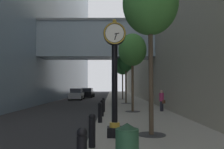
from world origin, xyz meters
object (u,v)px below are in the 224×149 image
Objects in this scene: bollard_fourth at (101,112)px; street_tree_near at (151,4)px; car_black_near at (88,93)px; street_clock at (115,71)px; street_tree_far at (123,66)px; trash_bin at (128,146)px; bollard_fifth at (103,108)px; street_tree_mid_near at (133,50)px; street_tree_mid_far at (127,62)px; car_silver_mid at (78,94)px; pedestrian_walking at (162,100)px; bollard_sixth at (104,104)px; bollard_second at (93,129)px.

street_tree_near is (2.12, -2.94, 4.55)m from bollard_fourth.
street_clock is at bearing -82.05° from car_black_near.
street_tree_far reaches higher than trash_bin.
car_black_near is (-4.65, 34.97, 0.13)m from trash_bin.
bollard_fourth is 1.00× the size of bollard_fifth.
street_tree_mid_near reaches higher than street_tree_mid_far.
car_silver_mid is at bearing 127.37° from street_tree_mid_far.
pedestrian_walking is (4.30, 2.77, 0.28)m from bollard_fifth.
pedestrian_walking is (3.59, 8.38, -1.59)m from street_clock.
street_tree_far is at bearing 84.13° from bollard_fourth.
street_clock is 4.19× the size of trash_bin.
bollard_sixth is 0.17× the size of street_tree_far.
trash_bin is at bearing -85.94° from street_clock.
bollard_sixth is 0.23× the size of car_silver_mid.
bollard_sixth is 4.33m from pedestrian_walking.
bollard_fifth is 0.23× the size of car_silver_mid.
street_tree_near reaches higher than street_tree_mid_near.
street_tree_near is at bearing 72.27° from trash_bin.
street_tree_mid_far reaches higher than trash_bin.
trash_bin is 0.23× the size of car_silver_mid.
car_silver_mid is (-6.70, 24.49, -4.42)m from street_tree_near.
bollard_second is 0.17× the size of street_tree_far.
car_black_near is at bearing 103.96° from street_tree_mid_near.
street_tree_mid_near is at bearing -90.00° from street_tree_far.
trash_bin is at bearing -82.42° from car_black_near.
street_tree_far is (1.41, 23.89, 2.40)m from street_clock.
street_clock is 24.05m from street_tree_far.
car_silver_mid reaches higher than bollard_fourth.
bollard_fifth is 0.23× the size of car_black_near.
street_clock is at bearing -93.38° from street_tree_far.
street_clock is 4.26× the size of bollard_second.
street_tree_mid_near is 18.34m from car_silver_mid.
car_silver_mid reaches higher than trash_bin.
trash_bin is 12.20m from pedestrian_walking.
street_tree_far is at bearing -52.96° from car_black_near.
street_clock is 3.82m from bollard_fourth.
bollard_fifth is at bearing 96.05° from trash_bin.
bollard_fourth is 0.98× the size of trash_bin.
bollard_sixth is 0.65× the size of pedestrian_walking.
street_clock is 8.56m from street_tree_mid_near.
bollard_sixth is 0.18× the size of street_tree_mid_near.
bollard_fifth is (-0.71, 5.60, -1.87)m from street_clock.
bollard_fourth is 13.54m from street_tree_mid_far.
bollard_fourth is 0.18× the size of street_tree_mid_far.
bollard_sixth is 0.18× the size of street_tree_mid_far.
street_tree_mid_near reaches higher than car_silver_mid.
street_tree_near is (2.12, 1.75, 4.55)m from bollard_second.
pedestrian_walking is 18.68m from car_silver_mid.
car_black_near is 1.02× the size of car_silver_mid.
pedestrian_walking is at bearing 66.82° from street_clock.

